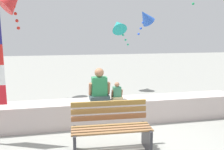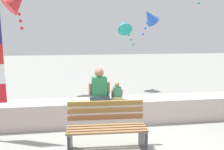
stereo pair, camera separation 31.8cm
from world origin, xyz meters
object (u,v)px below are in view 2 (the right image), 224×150
(person_adult, at_px, (99,88))
(kite_blue, at_px, (150,17))
(kite_teal, at_px, (124,26))
(person_child, at_px, (117,93))
(kite_red, at_px, (17,1))
(park_bench, at_px, (107,129))

(person_adult, distance_m, kite_blue, 3.20)
(kite_teal, bearing_deg, person_child, -103.66)
(person_adult, relative_size, kite_red, 0.68)
(kite_red, bearing_deg, park_bench, -52.42)
(kite_red, relative_size, kite_teal, 1.02)
(kite_blue, distance_m, kite_red, 3.90)
(kite_red, bearing_deg, person_child, -27.71)
(person_child, xyz_separation_m, kite_red, (-2.47, 1.29, 2.25))
(person_child, bearing_deg, park_bench, -107.29)
(park_bench, height_order, kite_red, kite_red)
(park_bench, relative_size, kite_blue, 1.66)
(person_child, bearing_deg, kite_blue, 54.92)
(kite_blue, bearing_deg, person_child, -125.08)
(park_bench, distance_m, kite_teal, 5.39)
(park_bench, xyz_separation_m, kite_teal, (1.27, 4.83, 2.03))
(person_child, bearing_deg, kite_teal, 76.34)
(person_adult, relative_size, kite_teal, 0.69)
(kite_blue, xyz_separation_m, kite_teal, (-0.52, 1.52, -0.23))
(park_bench, xyz_separation_m, person_adult, (-0.01, 1.36, 0.47))
(person_adult, bearing_deg, person_child, 0.06)
(park_bench, relative_size, kite_teal, 1.31)
(park_bench, bearing_deg, kite_blue, 61.56)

